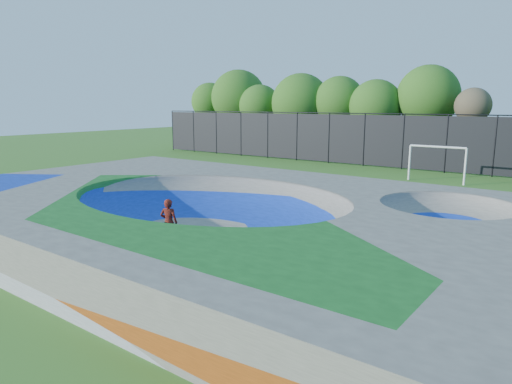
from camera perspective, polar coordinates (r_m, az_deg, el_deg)
ground at (r=17.04m, az=-6.00°, el=-5.19°), size 120.00×120.00×0.00m
skate_deck at (r=16.85m, az=-6.05°, el=-2.74°), size 22.00×14.00×1.50m
skater at (r=15.56m, az=-10.84°, el=-3.78°), size 0.70×0.61×1.63m
skateboard at (r=15.78m, az=-10.74°, el=-6.56°), size 0.81×0.48×0.05m
soccer_goal at (r=29.73m, az=21.68°, el=4.08°), size 3.38×0.12×2.24m
fence at (r=34.96m, az=17.92°, el=6.14°), size 48.09×0.09×4.04m
treeline at (r=39.68m, az=19.91°, el=10.66°), size 51.97×7.12×8.29m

